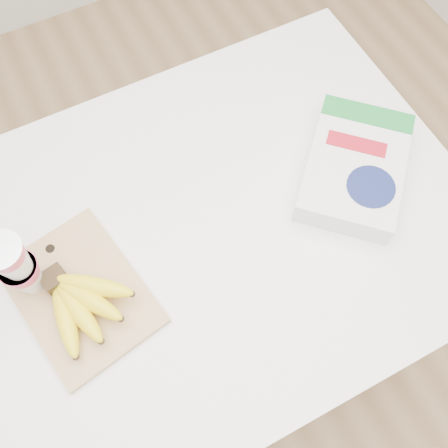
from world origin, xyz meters
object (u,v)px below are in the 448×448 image
(bananas, at_px, (80,302))
(yogurt_stack, at_px, (17,266))
(table, at_px, (190,305))
(cereal_box, at_px, (355,167))
(cutting_board, at_px, (81,294))

(bananas, xyz_separation_m, yogurt_stack, (-0.07, 0.09, 0.07))
(table, height_order, cereal_box, cereal_box)
(bananas, height_order, yogurt_stack, yogurt_stack)
(table, xyz_separation_m, cereal_box, (0.44, -0.03, 0.55))
(cutting_board, bearing_deg, cereal_box, -11.49)
(yogurt_stack, relative_size, cereal_box, 0.50)
(cutting_board, bearing_deg, table, -4.94)
(cutting_board, relative_size, bananas, 1.60)
(bananas, height_order, cereal_box, bananas)
(table, height_order, yogurt_stack, yogurt_stack)
(table, bearing_deg, cutting_board, -174.51)
(yogurt_stack, bearing_deg, bananas, -51.85)
(cutting_board, xyz_separation_m, bananas, (-0.00, -0.03, 0.04))
(table, bearing_deg, cereal_box, -4.48)
(table, xyz_separation_m, bananas, (-0.23, -0.05, 0.55))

